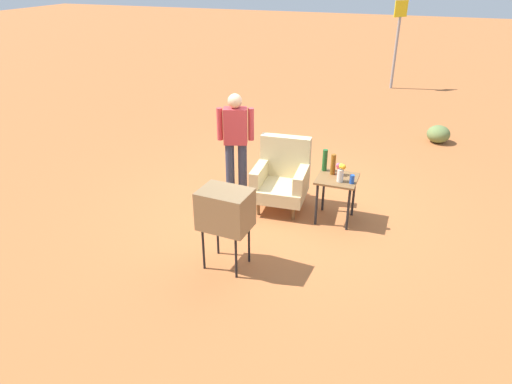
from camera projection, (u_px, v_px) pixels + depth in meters
The scene contains 12 objects.
ground_plane at pixel (285, 205), 7.16m from camera, with size 60.00×60.00×0.00m, color #AD6033.
armchair at pixel (282, 176), 6.92m from camera, with size 0.83×0.84×1.06m.
side_table at pixel (337, 184), 6.50m from camera, with size 0.56×0.56×0.68m.
tv_on_stand at pixel (225, 210), 5.40m from camera, with size 0.63×0.49×1.03m.
person_standing at pixel (236, 138), 7.12m from camera, with size 0.54×0.32×1.64m.
road_sign at pixel (397, 40), 13.15m from camera, with size 0.33×0.33×2.44m.
bottle_tall_amber at pixel (333, 164), 6.50m from camera, with size 0.07×0.07×0.30m, color brown.
soda_can_red at pixel (339, 172), 6.49m from camera, with size 0.07×0.07×0.12m, color red.
soda_can_blue at pixel (352, 179), 6.26m from camera, with size 0.07×0.07×0.12m, color blue.
bottle_wine_green at pixel (325, 160), 6.61m from camera, with size 0.07×0.07×0.32m, color #1E5623.
flower_vase at pixel (341, 172), 6.28m from camera, with size 0.15×0.10×0.27m.
shrub_far at pixel (438, 134), 9.56m from camera, with size 0.47×0.47×0.36m, color olive.
Camera 1 is at (1.76, -6.07, 3.39)m, focal length 32.27 mm.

